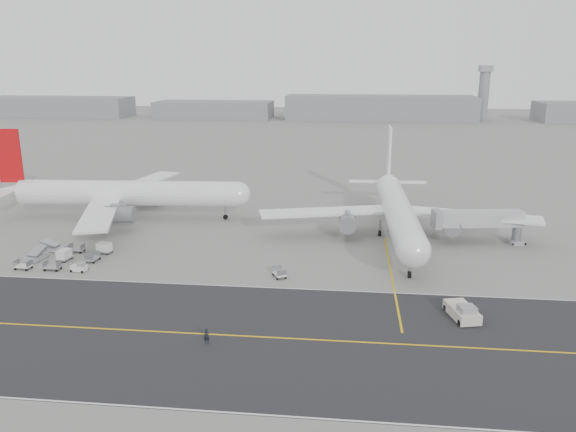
# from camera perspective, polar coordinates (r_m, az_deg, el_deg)

# --- Properties ---
(ground) EXTENTS (700.00, 700.00, 0.00)m
(ground) POSITION_cam_1_polar(r_m,az_deg,el_deg) (89.98, -8.83, -6.38)
(ground) COLOR gray
(ground) RESTS_ON ground
(taxiway) EXTENTS (220.00, 59.00, 0.03)m
(taxiway) POSITION_cam_1_polar(r_m,az_deg,el_deg) (72.93, -8.62, -11.76)
(taxiway) COLOR #262629
(taxiway) RESTS_ON ground
(horizon_buildings) EXTENTS (520.00, 28.00, 28.00)m
(horizon_buildings) POSITION_cam_1_polar(r_m,az_deg,el_deg) (342.25, 7.56, 9.69)
(horizon_buildings) COLOR gray
(horizon_buildings) RESTS_ON ground
(control_tower) EXTENTS (7.00, 7.00, 31.25)m
(control_tower) POSITION_cam_1_polar(r_m,az_deg,el_deg) (354.52, 19.27, 11.82)
(control_tower) COLOR gray
(control_tower) RESTS_ON ground
(airliner_a) EXTENTS (56.24, 55.49, 19.39)m
(airliner_a) POSITION_cam_1_polar(r_m,az_deg,el_deg) (127.02, -16.45, 2.24)
(airliner_a) COLOR white
(airliner_a) RESTS_ON ground
(airliner_b) EXTENTS (54.14, 54.77, 18.89)m
(airliner_b) POSITION_cam_1_polar(r_m,az_deg,el_deg) (110.59, 11.06, 0.62)
(airliner_b) COLOR white
(airliner_b) RESTS_ON ground
(pushback_tug) EXTENTS (4.27, 8.07, 2.28)m
(pushback_tug) POSITION_cam_1_polar(r_m,az_deg,el_deg) (79.32, 17.31, -9.26)
(pushback_tug) COLOR beige
(pushback_tug) RESTS_ON ground
(jet_bridge) EXTENTS (17.79, 5.87, 6.63)m
(jet_bridge) POSITION_cam_1_polar(r_m,az_deg,el_deg) (110.21, 18.84, -0.43)
(jet_bridge) COLOR gray
(jet_bridge) RESTS_ON ground
(gse_cluster) EXTENTS (19.04, 18.49, 2.03)m
(gse_cluster) POSITION_cam_1_polar(r_m,az_deg,el_deg) (104.38, -21.69, -4.23)
(gse_cluster) COLOR gray
(gse_cluster) RESTS_ON ground
(stray_dolly) EXTENTS (2.63, 3.09, 1.63)m
(stray_dolly) POSITION_cam_1_polar(r_m,az_deg,el_deg) (89.85, -0.89, -6.22)
(stray_dolly) COLOR silver
(stray_dolly) RESTS_ON ground
(ground_crew_a) EXTENTS (0.78, 0.57, 1.96)m
(ground_crew_a) POSITION_cam_1_polar(r_m,az_deg,el_deg) (70.24, -8.26, -11.98)
(ground_crew_a) COLOR black
(ground_crew_a) RESTS_ON ground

